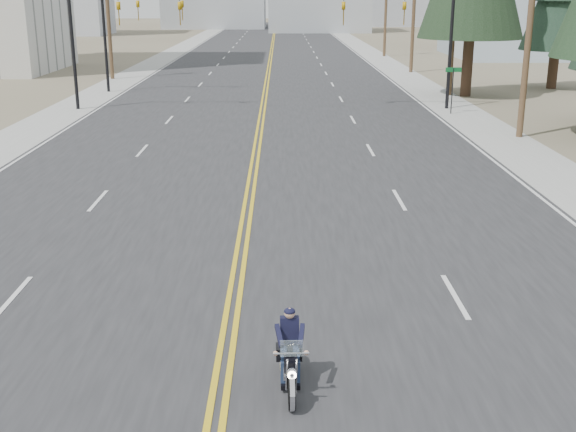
{
  "coord_description": "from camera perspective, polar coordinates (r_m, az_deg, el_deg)",
  "views": [
    {
      "loc": [
        1.06,
        -11.02,
        6.57
      ],
      "look_at": [
        1.23,
        5.1,
        1.6
      ],
      "focal_mm": 45.0,
      "sensor_mm": 36.0,
      "label": 1
    }
  ],
  "objects": [
    {
      "name": "utility_pole_d",
      "position": [
        65.04,
        9.94,
        16.37
      ],
      "size": [
        2.2,
        0.3,
        11.5
      ],
      "color": "brown",
      "rests_on": "ground"
    },
    {
      "name": "traffic_mast_far",
      "position": [
        52.09,
        -12.5,
        14.88
      ],
      "size": [
        6.1,
        0.26,
        7.0
      ],
      "color": "black",
      "rests_on": "ground"
    },
    {
      "name": "road",
      "position": [
        81.29,
        -1.37,
        12.5
      ],
      "size": [
        20.0,
        200.0,
        0.01
      ],
      "primitive_type": "cube",
      "color": "#303033",
      "rests_on": "ground"
    },
    {
      "name": "street_sign",
      "position": [
        42.43,
        12.89,
        10.26
      ],
      "size": [
        0.9,
        0.06,
        2.62
      ],
      "color": "black",
      "rests_on": "ground"
    },
    {
      "name": "motorcyclist",
      "position": [
        12.57,
        0.17,
        -10.67
      ],
      "size": [
        0.82,
        1.83,
        1.41
      ],
      "primitive_type": null,
      "rotation": [
        0.0,
        0.0,
        3.17
      ],
      "color": "black",
      "rests_on": "ground"
    },
    {
      "name": "utility_pole_left",
      "position": [
        60.57,
        -14.06,
        15.61
      ],
      "size": [
        2.2,
        0.3,
        10.5
      ],
      "color": "brown",
      "rests_on": "ground"
    },
    {
      "name": "utility_pole_c",
      "position": [
        50.34,
        13.04,
        15.76
      ],
      "size": [
        2.2,
        0.3,
        11.0
      ],
      "color": "brown",
      "rests_on": "ground"
    },
    {
      "name": "traffic_mast_left",
      "position": [
        44.21,
        -14.18,
        14.52
      ],
      "size": [
        7.1,
        0.26,
        7.0
      ],
      "color": "black",
      "rests_on": "ground"
    },
    {
      "name": "traffic_mast_right",
      "position": [
        43.77,
        10.16,
        14.74
      ],
      "size": [
        7.1,
        0.26,
        7.0
      ],
      "color": "black",
      "rests_on": "ground"
    },
    {
      "name": "utility_pole_b",
      "position": [
        35.9,
        18.68,
        15.34
      ],
      "size": [
        2.2,
        0.3,
        11.5
      ],
      "color": "brown",
      "rests_on": "ground"
    },
    {
      "name": "utility_pole_e",
      "position": [
        81.83,
        7.76,
        16.4
      ],
      "size": [
        2.2,
        0.3,
        11.0
      ],
      "color": "brown",
      "rests_on": "ground"
    },
    {
      "name": "sidewalk_left",
      "position": [
        82.25,
        -9.6,
        12.32
      ],
      "size": [
        3.0,
        200.0,
        0.01
      ],
      "primitive_type": "cube",
      "color": "#A5A5A0",
      "rests_on": "ground"
    },
    {
      "name": "sidewalk_right",
      "position": [
        81.95,
        6.89,
        12.42
      ],
      "size": [
        3.0,
        200.0,
        0.01
      ],
      "primitive_type": "cube",
      "color": "#A5A5A0",
      "rests_on": "ground"
    },
    {
      "name": "ground_plane",
      "position": [
        12.87,
        -5.38,
        -13.64
      ],
      "size": [
        400.0,
        400.0,
        0.0
      ],
      "primitive_type": "plane",
      "color": "#776D56",
      "rests_on": "ground"
    }
  ]
}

